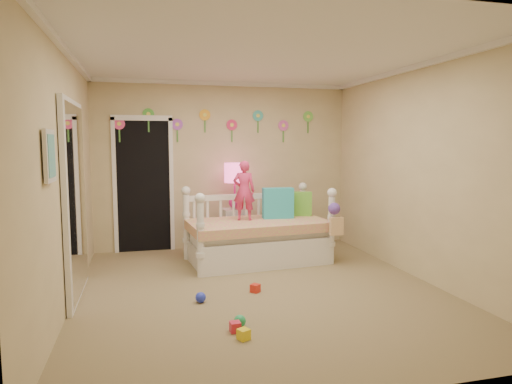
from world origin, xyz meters
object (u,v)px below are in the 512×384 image
object	(u,v)px
daybed	(257,225)
child	(244,191)
table_lamp	(235,178)
nightstand	(235,229)

from	to	relation	value
daybed	child	distance (m)	0.51
daybed	table_lamp	world-z (taller)	table_lamp
nightstand	table_lamp	xyz separation A→B (m)	(0.00, 0.00, 0.79)
child	nightstand	bearing A→B (deg)	-75.09
daybed	child	size ratio (longest dim) A/B	2.32
daybed	nightstand	world-z (taller)	daybed
daybed	table_lamp	bearing A→B (deg)	98.21
table_lamp	daybed	bearing A→B (deg)	-76.38
child	nightstand	xyz separation A→B (m)	(0.00, 0.65, -0.67)
daybed	table_lamp	size ratio (longest dim) A/B	2.76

